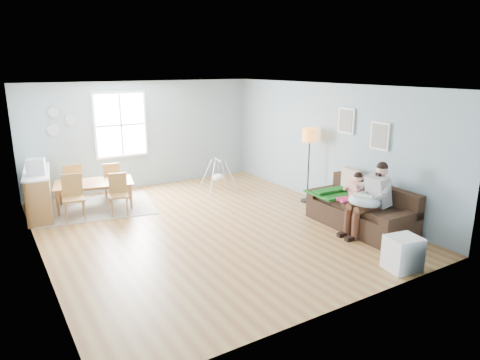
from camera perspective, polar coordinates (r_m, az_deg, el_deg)
room at (r=7.94m, az=-4.53°, el=10.33°), size 8.40×9.40×3.90m
window at (r=11.01m, az=-15.63°, el=7.08°), size 1.32×0.08×1.62m
pictures at (r=8.98m, az=16.01°, el=6.67°), size 0.05×1.34×0.74m
wall_plates at (r=10.70m, az=-22.97°, el=7.21°), size 0.67×0.02×0.66m
sofa at (r=8.63m, az=15.98°, el=-4.22°), size 0.97×2.16×0.87m
green_throw at (r=8.98m, az=12.47°, el=-1.61°), size 1.01×0.85×0.04m
beige_pillow at (r=9.02m, az=14.64°, el=-0.12°), size 0.21×0.53×0.51m
father at (r=8.21m, az=17.05°, el=-2.14°), size 0.98×0.48×1.37m
nursing_pillow at (r=8.11m, az=16.25°, el=-2.72°), size 0.62×0.60×0.23m
infant at (r=8.11m, az=16.07°, el=-2.16°), size 0.23×0.38×0.14m
toddler at (r=8.58m, az=14.85°, el=-1.29°), size 0.56×0.31×0.85m
floor_lamp at (r=9.77m, az=9.26°, el=5.12°), size 0.34×0.34×1.71m
storage_cube at (r=7.11m, az=20.84°, el=-9.14°), size 0.55×0.51×0.54m
rug at (r=10.07m, az=-18.63°, el=-3.47°), size 2.72×2.24×0.01m
dining_table at (r=9.99m, az=-18.76°, el=-1.92°), size 1.82×1.27×0.58m
chair_sw at (r=9.34m, az=-21.35°, el=-1.78°), size 0.47×0.47×0.93m
chair_se at (r=9.38m, az=-15.91°, el=-1.50°), size 0.49×0.49×0.87m
chair_nw at (r=10.51m, az=-21.40°, el=-0.09°), size 0.42×0.42×0.91m
chair_ne at (r=10.55m, az=-16.71°, el=0.22°), size 0.46×0.46×0.87m
counter at (r=9.92m, az=-25.23°, el=-1.53°), size 0.73×1.76×0.95m
monitor at (r=9.46m, az=-25.60°, el=1.63°), size 0.40×0.39×0.32m
baby_swing at (r=10.74m, az=-2.88°, el=0.43°), size 0.88×0.90×0.80m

